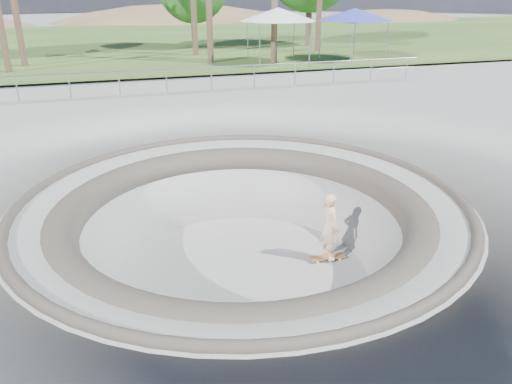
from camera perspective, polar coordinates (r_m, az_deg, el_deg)
ground at (r=11.40m, az=-1.62°, el=-0.96°), size 180.00×180.00×0.00m
skate_bowl at (r=12.25m, az=-1.52°, el=-8.82°), size 14.00×14.00×4.10m
grass_strip at (r=44.36m, az=-14.23°, el=16.39°), size 180.00×36.00×0.12m
distant_hills at (r=68.54m, az=-11.87°, el=12.47°), size 103.20×45.00×28.60m
safety_railing at (r=22.57m, az=-10.19°, el=12.44°), size 25.00×0.06×1.03m
skateboard at (r=12.86m, az=8.17°, el=-7.40°), size 0.92×0.30×0.09m
skater at (r=12.44m, az=8.39°, el=-3.85°), size 0.53×0.70×1.74m
canopy_white at (r=29.86m, az=2.55°, el=19.61°), size 6.10×6.10×3.08m
canopy_blue at (r=31.82m, az=11.25°, el=19.28°), size 5.74×5.74×3.00m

